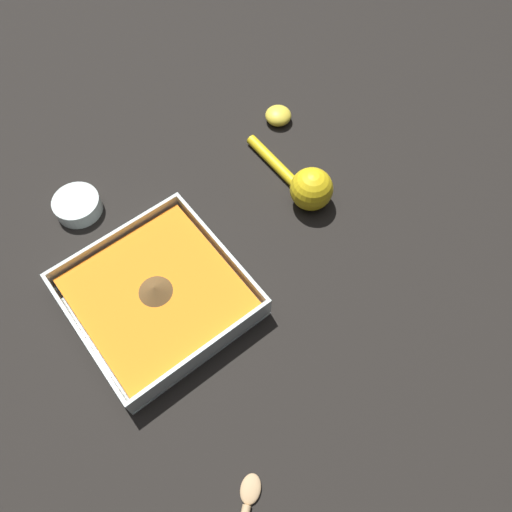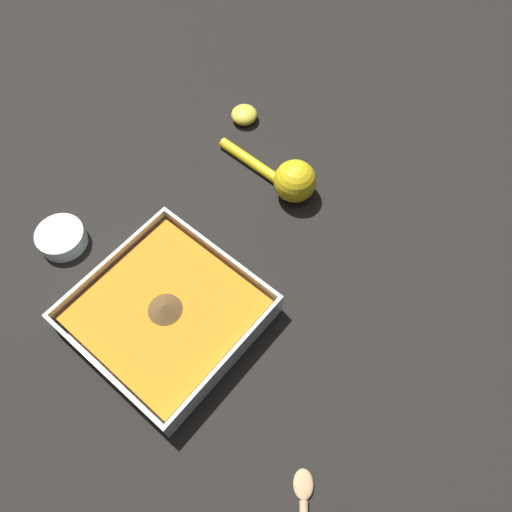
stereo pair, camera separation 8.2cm
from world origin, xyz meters
name	(u,v)px [view 1 (the left image)]	position (x,y,z in m)	size (l,w,h in m)	color
ground_plane	(159,290)	(0.00, 0.00, 0.00)	(4.00, 4.00, 0.00)	black
square_dish	(158,296)	(-0.02, 0.01, 0.02)	(0.26, 0.26, 0.05)	silver
spice_bowl	(78,206)	(0.22, 0.03, 0.01)	(0.08, 0.08, 0.03)	silver
lemon_squeezer	(307,186)	(-0.01, -0.31, 0.04)	(0.22, 0.08, 0.08)	yellow
lemon_half	(278,116)	(0.17, -0.39, 0.01)	(0.05, 0.05, 0.03)	yellow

